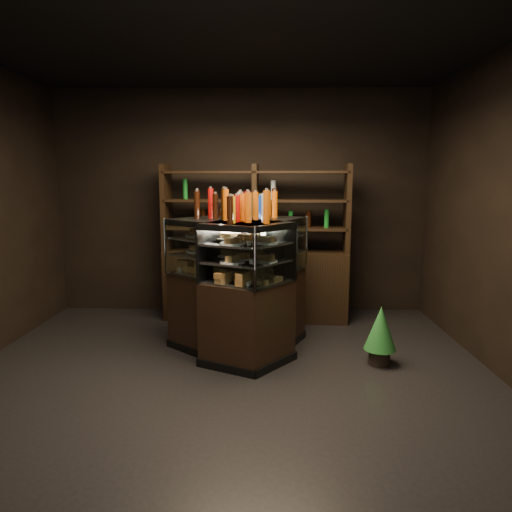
{
  "coord_description": "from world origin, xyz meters",
  "views": [
    {
      "loc": [
        0.33,
        -3.75,
        1.8
      ],
      "look_at": [
        0.24,
        0.7,
        1.06
      ],
      "focal_mm": 32.0,
      "sensor_mm": 36.0,
      "label": 1
    }
  ],
  "objects": [
    {
      "name": "ground",
      "position": [
        0.0,
        0.0,
        0.0
      ],
      "size": [
        5.0,
        5.0,
        0.0
      ],
      "primitive_type": "plane",
      "color": "black",
      "rests_on": "ground"
    },
    {
      "name": "room_shell",
      "position": [
        0.0,
        0.0,
        1.94
      ],
      "size": [
        5.02,
        5.02,
        3.01
      ],
      "color": "black",
      "rests_on": "ground"
    },
    {
      "name": "display_case",
      "position": [
        0.1,
        0.87,
        0.47
      ],
      "size": [
        1.56,
        1.45,
        1.41
      ],
      "rotation": [
        0.0,
        0.0,
        0.21
      ],
      "color": "black",
      "rests_on": "ground"
    },
    {
      "name": "food_display",
      "position": [
        0.1,
        0.86,
        1.06
      ],
      "size": [
        1.14,
        1.15,
        0.44
      ],
      "color": "#CE8A49",
      "rests_on": "display_case"
    },
    {
      "name": "bottles_top",
      "position": [
        0.1,
        0.87,
        1.54
      ],
      "size": [
        0.98,
        1.01,
        0.3
      ],
      "color": "#147223",
      "rests_on": "display_case"
    },
    {
      "name": "potted_conifer",
      "position": [
        1.47,
        0.56,
        0.38
      ],
      "size": [
        0.31,
        0.31,
        0.67
      ],
      "rotation": [
        0.0,
        0.0,
        -0.09
      ],
      "color": "black",
      "rests_on": "ground"
    },
    {
      "name": "back_shelving",
      "position": [
        0.21,
        2.05,
        0.61
      ],
      "size": [
        2.39,
        0.57,
        2.0
      ],
      "rotation": [
        0.0,
        0.0,
        -0.07
      ],
      "color": "black",
      "rests_on": "ground"
    }
  ]
}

